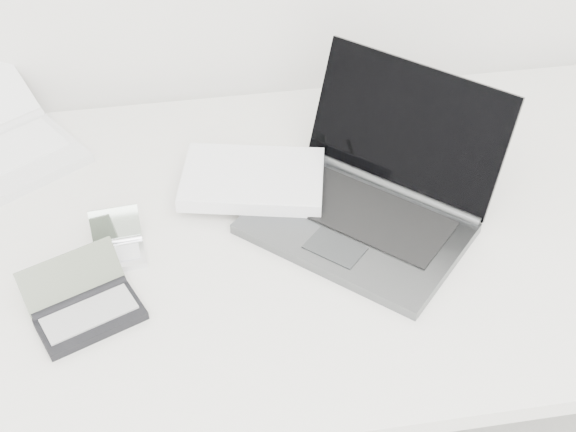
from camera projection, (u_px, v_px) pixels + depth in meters
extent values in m
cube|color=white|center=(302.00, 232.00, 1.33)|extent=(1.60, 0.80, 0.03)
cube|color=#535557|center=(356.00, 229.00, 1.30)|extent=(0.40, 0.40, 0.02)
cube|color=black|center=(366.00, 213.00, 1.32)|extent=(0.29, 0.28, 0.00)
cube|color=black|center=(407.00, 127.00, 1.33)|extent=(0.30, 0.29, 0.20)
cylinder|color=#535557|center=(390.00, 187.00, 1.37)|extent=(0.25, 0.24, 0.02)
cube|color=#35373A|center=(335.00, 247.00, 1.26)|extent=(0.10, 0.10, 0.00)
cube|color=white|center=(253.00, 179.00, 1.36)|extent=(0.27, 0.21, 0.02)
cube|color=white|center=(253.00, 173.00, 1.35)|extent=(0.26, 0.20, 0.00)
cube|color=white|center=(5.00, 165.00, 1.43)|extent=(0.31, 0.29, 0.02)
cube|color=white|center=(120.00, 257.00, 1.26)|extent=(0.08, 0.07, 0.01)
cube|color=#BBBBBF|center=(120.00, 253.00, 1.25)|extent=(0.06, 0.04, 0.00)
cube|color=#99A69A|center=(115.00, 224.00, 1.27)|extent=(0.08, 0.04, 0.05)
cylinder|color=white|center=(118.00, 242.00, 1.28)|extent=(0.08, 0.02, 0.01)
cube|color=black|center=(91.00, 319.00, 1.16)|extent=(0.17, 0.13, 0.01)
cube|color=gray|center=(89.00, 314.00, 1.16)|extent=(0.14, 0.10, 0.00)
cube|color=#5F6755|center=(71.00, 276.00, 1.18)|extent=(0.15, 0.10, 0.06)
cylinder|color=black|center=(80.00, 299.00, 1.18)|extent=(0.14, 0.07, 0.02)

